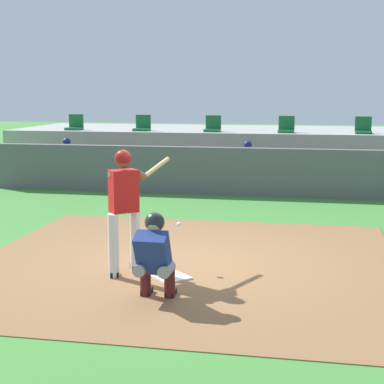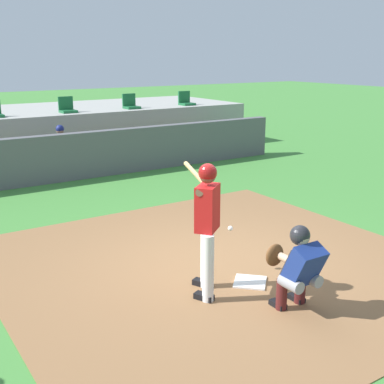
% 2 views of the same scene
% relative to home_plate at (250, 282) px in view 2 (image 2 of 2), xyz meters
% --- Properties ---
extents(ground_plane, '(80.00, 80.00, 0.00)m').
position_rel_home_plate_xyz_m(ground_plane, '(0.00, 0.80, -0.02)').
color(ground_plane, '#428438').
extents(dirt_infield, '(6.40, 6.40, 0.01)m').
position_rel_home_plate_xyz_m(dirt_infield, '(0.00, 0.80, -0.02)').
color(dirt_infield, olive).
rests_on(dirt_infield, ground).
extents(home_plate, '(0.62, 0.62, 0.02)m').
position_rel_home_plate_xyz_m(home_plate, '(0.00, 0.00, 0.00)').
color(home_plate, white).
rests_on(home_plate, dirt_infield).
extents(batter_at_plate, '(0.65, 1.39, 1.80)m').
position_rel_home_plate_xyz_m(batter_at_plate, '(-0.69, 0.09, 1.01)').
color(batter_at_plate, silver).
rests_on(batter_at_plate, ground).
extents(catcher_crouched, '(0.48, 1.75, 1.13)m').
position_rel_home_plate_xyz_m(catcher_crouched, '(-0.00, -0.90, 0.58)').
color(catcher_crouched, gray).
rests_on(catcher_crouched, ground).
extents(dugout_wall, '(13.00, 0.30, 1.20)m').
position_rel_home_plate_xyz_m(dugout_wall, '(0.00, 7.30, 0.58)').
color(dugout_wall, '#59595E').
rests_on(dugout_wall, ground).
extents(dugout_bench, '(11.80, 0.44, 0.45)m').
position_rel_home_plate_xyz_m(dugout_bench, '(0.00, 8.30, 0.20)').
color(dugout_bench, olive).
rests_on(dugout_bench, ground).
extents(dugout_player_1, '(0.49, 0.70, 1.30)m').
position_rel_home_plate_xyz_m(dugout_player_1, '(0.17, 8.14, 0.65)').
color(dugout_player_1, '#939399').
rests_on(dugout_player_1, ground).
extents(stands_platform, '(15.00, 4.40, 1.40)m').
position_rel_home_plate_xyz_m(stands_platform, '(0.00, 11.70, 0.68)').
color(stands_platform, '#9E9E99').
rests_on(stands_platform, ground).
extents(stadium_seat_3, '(0.46, 0.46, 0.48)m').
position_rel_home_plate_xyz_m(stadium_seat_3, '(1.08, 10.18, 1.51)').
color(stadium_seat_3, '#196033').
rests_on(stadium_seat_3, stands_platform).
extents(stadium_seat_4, '(0.46, 0.46, 0.48)m').
position_rel_home_plate_xyz_m(stadium_seat_4, '(3.25, 10.18, 1.51)').
color(stadium_seat_4, '#196033').
rests_on(stadium_seat_4, stands_platform).
extents(stadium_seat_5, '(0.46, 0.46, 0.48)m').
position_rel_home_plate_xyz_m(stadium_seat_5, '(5.42, 10.18, 1.51)').
color(stadium_seat_5, '#196033').
rests_on(stadium_seat_5, stands_platform).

